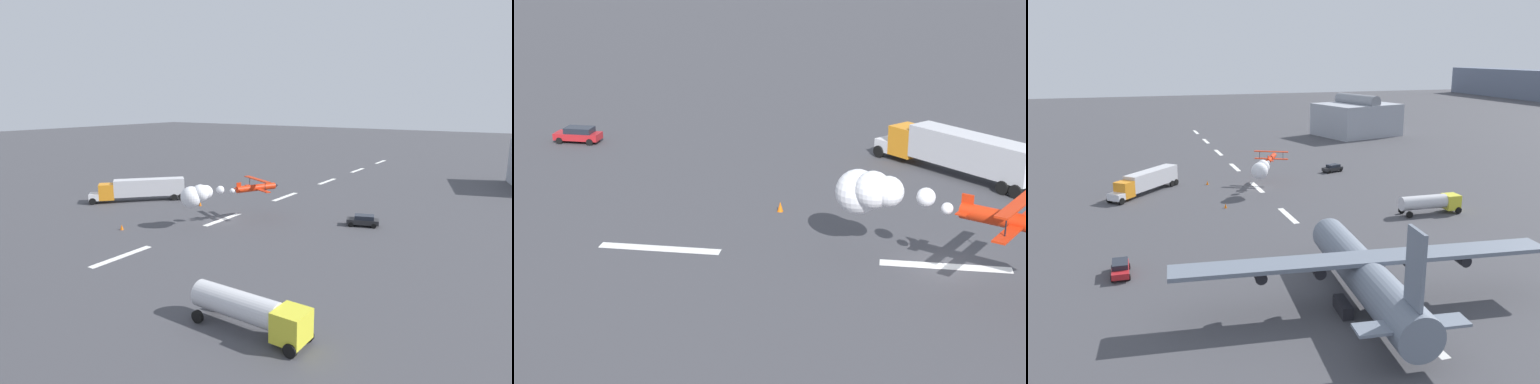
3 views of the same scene
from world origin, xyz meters
The scene contains 8 objects.
ground_plane centered at (0.00, 0.00, 0.00)m, with size 440.00×440.00×0.00m, color #424247.
runway_stripe_4 centered at (0.00, 0.00, 0.01)m, with size 8.00×0.90×0.01m, color white.
runway_stripe_5 centered at (18.12, 0.00, 0.01)m, with size 8.00×0.90×0.01m, color white.
stunt_biplane_red centered at (3.64, 0.12, 4.47)m, with size 13.68×9.03×3.01m.
semi_truck_orange centered at (-2.02, -19.03, 2.14)m, with size 13.33×12.58×3.70m.
followme_car_yellow centered at (33.41, -24.12, 0.81)m, with size 4.46×2.11×1.52m.
traffic_cone_near centered at (-4.59, -8.15, 0.38)m, with size 0.44×0.44×0.75m, color orange.
traffic_cone_far centered at (11.38, -8.04, 0.38)m, with size 0.44×0.44×0.75m, color orange.
Camera 2 is at (4.06, 44.01, 19.52)m, focal length 53.74 mm.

